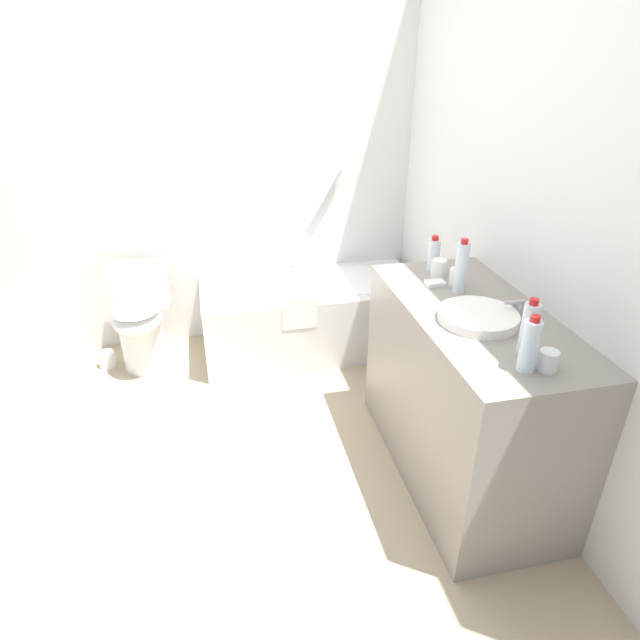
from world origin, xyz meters
TOP-DOWN VIEW (x-y plane):
  - ground_plane at (0.00, 0.00)m, footprint 4.07×4.07m
  - wall_back_tiled at (0.00, 1.41)m, footprint 3.47×0.10m
  - wall_right_mirror at (1.59, 0.00)m, footprint 0.10×3.11m
  - bathtub at (0.77, 1.03)m, footprint 1.45×0.66m
  - toilet at (-0.35, 1.05)m, footprint 0.36×0.48m
  - vanity_counter at (1.24, -0.32)m, footprint 0.58×1.23m
  - sink_basin at (1.20, -0.40)m, footprint 0.33×0.33m
  - sink_faucet at (1.40, -0.40)m, footprint 0.11×0.15m
  - water_bottle_0 at (1.23, 0.16)m, footprint 0.06×0.06m
  - water_bottle_1 at (1.25, -0.11)m, footprint 0.06×0.06m
  - water_bottle_2 at (1.19, -0.78)m, footprint 0.06×0.06m
  - water_bottle_3 at (1.25, -0.67)m, footprint 0.06×0.06m
  - drinking_glass_0 at (1.23, 0.08)m, footprint 0.08×0.08m
  - drinking_glass_1 at (1.27, -0.80)m, footprint 0.07×0.07m
  - drinking_glass_2 at (1.27, -0.03)m, footprint 0.06×0.06m
  - soap_dish at (1.18, -0.01)m, footprint 0.09×0.06m
  - toilet_paper_roll at (-0.60, 1.07)m, footprint 0.11×0.11m

SIDE VIEW (x-z plane):
  - ground_plane at x=0.00m, z-range 0.00..0.00m
  - toilet_paper_roll at x=-0.60m, z-range 0.00..0.10m
  - bathtub at x=0.77m, z-range -0.32..0.85m
  - toilet at x=-0.35m, z-range -0.01..0.67m
  - vanity_counter at x=1.24m, z-range 0.00..0.89m
  - soap_dish at x=1.18m, z-range 0.89..0.91m
  - sink_basin at x=1.20m, z-range 0.89..0.93m
  - sink_faucet at x=1.40m, z-range 0.88..0.96m
  - drinking_glass_1 at x=1.27m, z-range 0.89..0.97m
  - drinking_glass_2 at x=1.27m, z-range 0.89..0.97m
  - drinking_glass_0 at x=1.23m, z-range 0.89..0.98m
  - water_bottle_0 at x=1.23m, z-range 0.88..1.07m
  - water_bottle_2 at x=1.19m, z-range 0.88..1.10m
  - water_bottle_3 at x=1.25m, z-range 0.88..1.11m
  - water_bottle_1 at x=1.25m, z-range 0.88..1.14m
  - wall_back_tiled at x=0.00m, z-range 0.00..2.50m
  - wall_right_mirror at x=1.59m, z-range 0.00..2.50m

